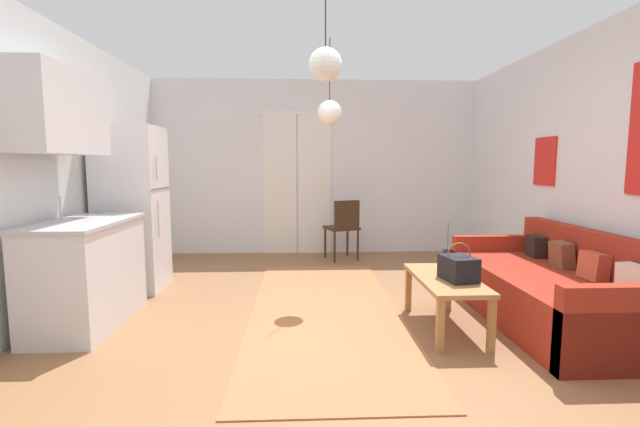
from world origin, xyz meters
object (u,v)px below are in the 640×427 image
at_px(bamboo_vase, 447,261).
at_px(pendant_lamp_near, 325,64).
at_px(refrigerator, 132,209).
at_px(coffee_table, 445,284).
at_px(couch, 554,292).
at_px(handbag, 458,268).
at_px(accent_chair, 343,226).
at_px(pendant_lamp_far, 330,113).

xyz_separation_m(bamboo_vase, pendant_lamp_near, (-1.09, -0.87, 1.41)).
distance_m(bamboo_vase, pendant_lamp_near, 1.98).
height_order(bamboo_vase, refrigerator, refrigerator).
bearing_deg(refrigerator, bamboo_vase, -21.15).
distance_m(coffee_table, bamboo_vase, 0.22).
xyz_separation_m(couch, handbag, (-0.93, -0.21, 0.27)).
bearing_deg(refrigerator, couch, -16.62).
distance_m(bamboo_vase, accent_chair, 2.60).
height_order(accent_chair, pendant_lamp_near, pendant_lamp_near).
xyz_separation_m(coffee_table, accent_chair, (-0.59, 2.65, 0.12)).
bearing_deg(bamboo_vase, handbag, -85.66).
relative_size(handbag, pendant_lamp_far, 0.38).
height_order(coffee_table, refrigerator, refrigerator).
distance_m(refrigerator, accent_chair, 2.79).
distance_m(couch, bamboo_vase, 0.99).
xyz_separation_m(coffee_table, bamboo_vase, (0.05, 0.12, 0.17)).
xyz_separation_m(refrigerator, pendant_lamp_near, (1.97, -2.06, 1.08)).
bearing_deg(bamboo_vase, pendant_lamp_near, -141.19).
bearing_deg(accent_chair, pendant_lamp_near, 62.97).
bearing_deg(pendant_lamp_far, pendant_lamp_near, -94.58).
bearing_deg(accent_chair, bamboo_vase, 84.69).
xyz_separation_m(refrigerator, accent_chair, (2.42, 1.34, -0.39)).
height_order(coffee_table, bamboo_vase, bamboo_vase).
relative_size(couch, refrigerator, 1.15).
distance_m(coffee_table, accent_chair, 2.71).
distance_m(handbag, pendant_lamp_far, 2.01).
height_order(coffee_table, pendant_lamp_far, pendant_lamp_far).
bearing_deg(coffee_table, pendant_lamp_near, -144.11).
xyz_separation_m(couch, pendant_lamp_near, (-2.03, -0.86, 1.69)).
bearing_deg(pendant_lamp_near, coffee_table, 35.89).
xyz_separation_m(handbag, refrigerator, (-3.08, 1.41, 0.34)).
bearing_deg(refrigerator, handbag, -24.57).
xyz_separation_m(couch, bamboo_vase, (-0.95, 0.01, 0.28)).
relative_size(accent_chair, pendant_lamp_near, 1.14).
relative_size(couch, accent_chair, 2.35).
bearing_deg(pendant_lamp_near, pendant_lamp_far, 85.42).
distance_m(pendant_lamp_near, pendant_lamp_far, 1.80).
xyz_separation_m(bamboo_vase, handbag, (0.02, -0.22, -0.01)).
bearing_deg(couch, accent_chair, 122.03).
bearing_deg(couch, refrigerator, 163.38).
height_order(bamboo_vase, pendant_lamp_near, pendant_lamp_near).
xyz_separation_m(coffee_table, pendant_lamp_far, (-0.89, 1.05, 1.51)).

